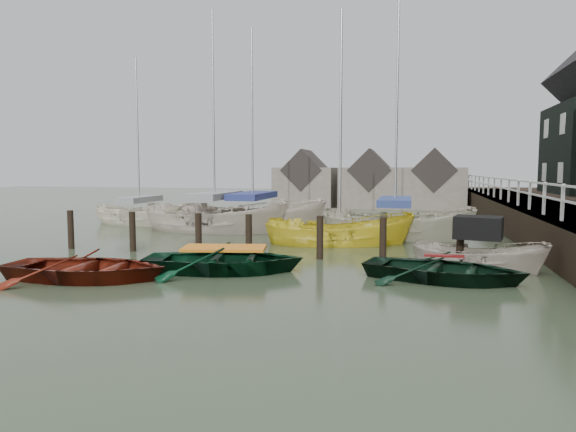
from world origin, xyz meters
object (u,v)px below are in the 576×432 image
(motorboat, at_px, (478,266))
(sailboat_a, at_px, (215,230))
(sailboat_e, at_px, (140,223))
(rowboat_red, at_px, (87,279))
(sailboat_d, at_px, (394,236))
(rowboat_green, at_px, (225,272))
(sailboat_b, at_px, (253,228))
(rowboat_dkgreen, at_px, (443,280))
(sailboat_c, at_px, (340,243))

(motorboat, xyz_separation_m, sailboat_a, (-10.85, 6.93, -0.06))
(sailboat_e, bearing_deg, motorboat, -108.63)
(rowboat_red, relative_size, motorboat, 1.09)
(sailboat_d, distance_m, sailboat_e, 13.39)
(rowboat_green, relative_size, sailboat_a, 0.39)
(rowboat_red, bearing_deg, sailboat_d, -40.44)
(rowboat_red, xyz_separation_m, motorboat, (10.17, 3.80, 0.12))
(sailboat_b, bearing_deg, motorboat, -133.96)
(motorboat, height_order, sailboat_e, sailboat_e)
(rowboat_red, relative_size, rowboat_green, 0.97)
(rowboat_dkgreen, bearing_deg, sailboat_c, 44.46)
(sailboat_b, bearing_deg, sailboat_a, 117.74)
(sailboat_d, bearing_deg, motorboat, -145.40)
(rowboat_dkgreen, height_order, sailboat_a, sailboat_a)
(sailboat_b, height_order, sailboat_e, sailboat_b)
(sailboat_b, distance_m, sailboat_d, 6.83)
(rowboat_dkgreen, distance_m, motorboat, 2.01)
(sailboat_a, bearing_deg, rowboat_green, -152.23)
(sailboat_a, bearing_deg, rowboat_dkgreen, -126.96)
(sailboat_b, xyz_separation_m, sailboat_e, (-6.51, 0.89, 0.01))
(sailboat_a, height_order, sailboat_d, sailboat_a)
(motorboat, relative_size, sailboat_c, 0.40)
(rowboat_red, distance_m, sailboat_a, 10.75)
(sailboat_a, height_order, sailboat_c, sailboat_a)
(rowboat_dkgreen, relative_size, sailboat_c, 0.41)
(rowboat_red, height_order, rowboat_green, rowboat_green)
(rowboat_dkgreen, xyz_separation_m, motorboat, (1.05, 1.71, 0.12))
(motorboat, bearing_deg, rowboat_red, 123.55)
(rowboat_green, height_order, sailboat_d, sailboat_d)
(motorboat, relative_size, sailboat_d, 0.36)
(rowboat_red, bearing_deg, sailboat_c, -39.25)
(sailboat_a, xyz_separation_m, sailboat_d, (8.27, -0.34, 0.00))
(rowboat_dkgreen, height_order, sailboat_d, sailboat_d)
(sailboat_a, distance_m, sailboat_d, 8.27)
(rowboat_dkgreen, bearing_deg, rowboat_red, 116.31)
(sailboat_d, bearing_deg, rowboat_red, 157.05)
(sailboat_d, bearing_deg, rowboat_green, 165.83)
(motorboat, relative_size, sailboat_a, 0.35)
(sailboat_a, height_order, sailboat_b, sailboat_a)
(rowboat_dkgreen, height_order, sailboat_e, sailboat_e)
(rowboat_green, distance_m, sailboat_b, 10.11)
(rowboat_dkgreen, height_order, sailboat_c, sailboat_c)
(motorboat, height_order, sailboat_c, sailboat_c)
(rowboat_green, relative_size, sailboat_e, 0.46)
(rowboat_green, bearing_deg, rowboat_red, 108.56)
(rowboat_red, distance_m, motorboat, 10.86)
(rowboat_dkgreen, distance_m, sailboat_b, 12.64)
(sailboat_e, bearing_deg, sailboat_c, -101.87)
(rowboat_green, xyz_separation_m, sailboat_c, (2.42, 6.14, 0.01))
(sailboat_a, relative_size, sailboat_c, 1.15)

